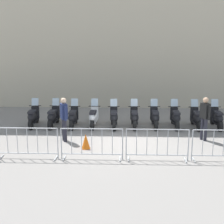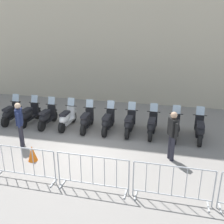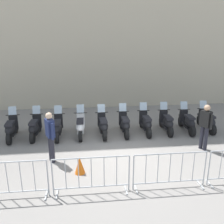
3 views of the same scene
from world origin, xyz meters
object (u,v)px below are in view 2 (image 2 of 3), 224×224
object	(u,v)px
barrier_segment_4	(172,184)
motorcycle_5	(108,122)
motorcycle_6	(129,124)
motorcycle_8	(175,128)
barrier_segment_2	(23,164)
motorcycle_4	(87,120)
motorcycle_1	(29,115)
traffic_cone	(32,153)
motorcycle_2	(47,117)
motorcycle_7	(152,125)
motorcycle_0	(11,113)
officer_near_row_end	(20,122)
officer_mid_plaza	(172,133)
motorcycle_9	(200,130)
barrier_segment_3	(93,173)
motorcycle_3	(67,118)

from	to	relation	value
barrier_segment_4	motorcycle_5	bearing A→B (deg)	122.97
motorcycle_6	motorcycle_5	bearing A→B (deg)	-179.35
motorcycle_8	barrier_segment_2	world-z (taller)	motorcycle_8
motorcycle_4	motorcycle_8	size ratio (longest dim) A/B	1.00
motorcycle_1	motorcycle_5	distance (m)	3.76
motorcycle_4	traffic_cone	bearing A→B (deg)	-109.39
motorcycle_2	motorcycle_7	bearing A→B (deg)	-0.46
motorcycle_0	officer_near_row_end	bearing A→B (deg)	-49.66
motorcycle_6	barrier_segment_2	world-z (taller)	motorcycle_6
motorcycle_4	motorcycle_7	distance (m)	2.81
motorcycle_0	officer_mid_plaza	bearing A→B (deg)	-15.02
motorcycle_5	motorcycle_9	size ratio (longest dim) A/B	1.00
barrier_segment_3	traffic_cone	world-z (taller)	barrier_segment_3
motorcycle_0	barrier_segment_2	bearing A→B (deg)	-53.30
motorcycle_8	officer_mid_plaza	distance (m)	1.85
barrier_segment_2	barrier_segment_3	world-z (taller)	same
motorcycle_2	motorcycle_6	bearing A→B (deg)	-0.22
motorcycle_4	motorcycle_5	xyz separation A→B (m)	(0.94, 0.03, 0.00)
barrier_segment_2	motorcycle_0	bearing A→B (deg)	126.70
motorcycle_9	motorcycle_6	bearing A→B (deg)	178.64
motorcycle_3	motorcycle_5	world-z (taller)	same
officer_mid_plaza	motorcycle_8	bearing A→B (deg)	84.36
motorcycle_8	motorcycle_0	bearing A→B (deg)	178.44
motorcycle_3	barrier_segment_4	bearing A→B (deg)	-42.32
motorcycle_2	barrier_segment_4	xyz separation A→B (m)	(5.45, -4.09, 0.07)
officer_near_row_end	motorcycle_1	bearing A→B (deg)	112.37
motorcycle_1	motorcycle_9	bearing A→B (deg)	-1.41
motorcycle_5	barrier_segment_2	bearing A→B (deg)	-112.60
motorcycle_0	officer_mid_plaza	xyz separation A→B (m)	(7.32, -1.97, 0.53)
motorcycle_5	motorcycle_6	bearing A→B (deg)	0.65
barrier_segment_3	motorcycle_8	bearing A→B (deg)	59.48
motorcycle_5	barrier_segment_2	distance (m)	4.28
motorcycle_7	officer_near_row_end	distance (m)	5.18
motorcycle_6	traffic_cone	distance (m)	4.11
motorcycle_7	motorcycle_2	bearing A→B (deg)	179.54
motorcycle_8	motorcycle_6	bearing A→B (deg)	177.15
motorcycle_6	officer_mid_plaza	size ratio (longest dim) A/B	1.00
motorcycle_7	motorcycle_8	size ratio (longest dim) A/B	1.00
motorcycle_2	officer_near_row_end	distance (m)	2.10
barrier_segment_3	officer_near_row_end	distance (m)	3.95
motorcycle_7	officer_mid_plaza	world-z (taller)	officer_mid_plaza
motorcycle_5	officer_mid_plaza	world-z (taller)	officer_mid_plaza
motorcycle_3	motorcycle_9	xyz separation A→B (m)	(5.63, -0.10, 0.00)
motorcycle_2	motorcycle_4	bearing A→B (deg)	-1.60
motorcycle_9	barrier_segment_3	world-z (taller)	motorcycle_9
motorcycle_0	motorcycle_4	xyz separation A→B (m)	(3.75, -0.15, 0.00)
motorcycle_8	barrier_segment_3	bearing A→B (deg)	-120.52
barrier_segment_3	traffic_cone	xyz separation A→B (m)	(-2.45, 1.10, -0.25)
motorcycle_1	barrier_segment_3	distance (m)	5.93
barrier_segment_4	officer_mid_plaza	bearing A→B (deg)	90.00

